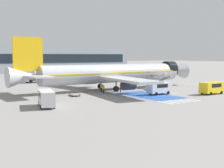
% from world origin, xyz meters
% --- Properties ---
extents(ground_plane, '(600.00, 600.00, 0.00)m').
position_xyz_m(ground_plane, '(0.00, 0.00, 0.00)').
color(ground_plane, gray).
extents(apron_leadline_yellow, '(76.86, 0.71, 0.01)m').
position_xyz_m(apron_leadline_yellow, '(0.57, 0.17, 0.00)').
color(apron_leadline_yellow, gold).
rests_on(apron_leadline_yellow, ground_plane).
extents(apron_stand_patch_blue, '(6.84, 12.85, 0.01)m').
position_xyz_m(apron_stand_patch_blue, '(0.57, -11.29, 0.00)').
color(apron_stand_patch_blue, '#2856A8').
rests_on(apron_stand_patch_blue, ground_plane).
extents(apron_walkway_bar_0, '(0.44, 3.60, 0.01)m').
position_xyz_m(apron_walkway_bar_0, '(-3.03, -19.32, 0.00)').
color(apron_walkway_bar_0, silver).
rests_on(apron_walkway_bar_0, ground_plane).
extents(apron_walkway_bar_1, '(0.44, 3.60, 0.01)m').
position_xyz_m(apron_walkway_bar_1, '(-1.83, -19.32, 0.00)').
color(apron_walkway_bar_1, silver).
rests_on(apron_walkway_bar_1, ground_plane).
extents(apron_walkway_bar_2, '(0.44, 3.60, 0.01)m').
position_xyz_m(apron_walkway_bar_2, '(-0.63, -19.32, 0.00)').
color(apron_walkway_bar_2, silver).
rests_on(apron_walkway_bar_2, ground_plane).
extents(apron_walkway_bar_3, '(0.44, 3.60, 0.01)m').
position_xyz_m(apron_walkway_bar_3, '(0.57, -19.32, 0.00)').
color(apron_walkway_bar_3, silver).
rests_on(apron_walkway_bar_3, ground_plane).
extents(apron_walkway_bar_4, '(0.44, 3.60, 0.01)m').
position_xyz_m(apron_walkway_bar_4, '(1.77, -19.32, 0.00)').
color(apron_walkway_bar_4, silver).
rests_on(apron_walkway_bar_4, ground_plane).
extents(apron_walkway_bar_5, '(0.44, 3.60, 0.01)m').
position_xyz_m(apron_walkway_bar_5, '(2.97, -19.32, 0.00)').
color(apron_walkway_bar_5, silver).
rests_on(apron_walkway_bar_5, ground_plane).
extents(airliner, '(42.85, 35.21, 10.46)m').
position_xyz_m(airliner, '(-0.08, 0.16, 3.44)').
color(airliner, '#B7BCC4').
rests_on(airliner, ground_plane).
extents(boarding_stairs_forward, '(2.23, 5.24, 3.72)m').
position_xyz_m(boarding_stairs_forward, '(9.64, -4.24, 0.95)').
color(boarding_stairs_forward, '#ADB2BA').
rests_on(boarding_stairs_forward, ground_plane).
extents(fuel_tanker, '(10.90, 3.80, 3.35)m').
position_xyz_m(fuel_tanker, '(-5.42, 26.67, 1.69)').
color(fuel_tanker, '#38383D').
rests_on(fuel_tanker, ground_plane).
extents(service_van_1, '(4.70, 1.92, 2.19)m').
position_xyz_m(service_van_1, '(3.00, -11.19, 1.31)').
color(service_van_1, silver).
rests_on(service_van_1, ground_plane).
extents(service_van_2, '(3.26, 5.89, 2.31)m').
position_xyz_m(service_van_2, '(-19.77, -13.24, 1.37)').
color(service_van_2, silver).
rests_on(service_van_2, ground_plane).
extents(service_van_3, '(5.13, 2.21, 2.24)m').
position_xyz_m(service_van_3, '(11.50, -16.24, 1.34)').
color(service_van_3, yellow).
rests_on(service_van_3, ground_plane).
extents(baggage_cart, '(2.01, 2.85, 0.87)m').
position_xyz_m(baggage_cart, '(-11.07, -4.52, 0.26)').
color(baggage_cart, gray).
rests_on(baggage_cart, ground_plane).
extents(ground_crew_0, '(0.48, 0.44, 1.85)m').
position_xyz_m(ground_crew_0, '(-4.35, -2.63, 1.07)').
color(ground_crew_0, '#191E38').
rests_on(ground_crew_0, ground_plane).
extents(ground_crew_1, '(0.38, 0.49, 1.83)m').
position_xyz_m(ground_crew_1, '(-0.88, -4.23, 1.06)').
color(ground_crew_1, black).
rests_on(ground_crew_1, ground_plane).
extents(ground_crew_2, '(0.49, 0.41, 1.61)m').
position_xyz_m(ground_crew_2, '(-4.62, -3.88, 0.92)').
color(ground_crew_2, black).
rests_on(ground_crew_2, ground_plane).
extents(traffic_cone_0, '(0.52, 0.52, 0.58)m').
position_xyz_m(traffic_cone_0, '(-6.58, -8.88, 0.29)').
color(traffic_cone_0, orange).
rests_on(traffic_cone_0, ground_plane).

